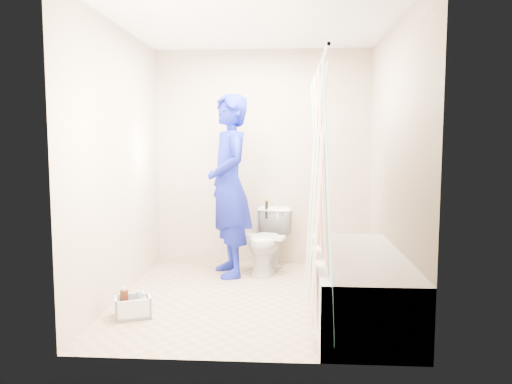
# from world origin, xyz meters

# --- Properties ---
(floor) EXTENTS (2.60, 2.60, 0.00)m
(floor) POSITION_xyz_m (0.00, 0.00, 0.00)
(floor) COLOR tan
(floor) RESTS_ON ground
(ceiling) EXTENTS (2.40, 2.60, 0.02)m
(ceiling) POSITION_xyz_m (0.00, 0.00, 2.40)
(ceiling) COLOR white
(ceiling) RESTS_ON wall_back
(wall_back) EXTENTS (2.40, 0.02, 2.40)m
(wall_back) POSITION_xyz_m (0.00, 1.30, 1.20)
(wall_back) COLOR #BEA992
(wall_back) RESTS_ON ground
(wall_front) EXTENTS (2.40, 0.02, 2.40)m
(wall_front) POSITION_xyz_m (0.00, -1.30, 1.20)
(wall_front) COLOR #BEA992
(wall_front) RESTS_ON ground
(wall_left) EXTENTS (0.02, 2.60, 2.40)m
(wall_left) POSITION_xyz_m (-1.20, 0.00, 1.20)
(wall_left) COLOR #BEA992
(wall_left) RESTS_ON ground
(wall_right) EXTENTS (0.02, 2.60, 2.40)m
(wall_right) POSITION_xyz_m (1.20, 0.00, 1.20)
(wall_right) COLOR #BEA992
(wall_right) RESTS_ON ground
(bathtub) EXTENTS (0.70, 1.75, 0.50)m
(bathtub) POSITION_xyz_m (0.85, -0.43, 0.27)
(bathtub) COLOR white
(bathtub) RESTS_ON ground
(curtain_rod) EXTENTS (0.02, 1.90, 0.02)m
(curtain_rod) POSITION_xyz_m (0.52, -0.43, 1.95)
(curtain_rod) COLOR silver
(curtain_rod) RESTS_ON wall_back
(shower_curtain) EXTENTS (0.06, 1.75, 1.80)m
(shower_curtain) POSITION_xyz_m (0.52, -0.43, 1.02)
(shower_curtain) COLOR white
(shower_curtain) RESTS_ON curtain_rod
(toilet) EXTENTS (0.53, 0.73, 0.67)m
(toilet) POSITION_xyz_m (0.08, 0.89, 0.33)
(toilet) COLOR white
(toilet) RESTS_ON ground
(tank_lid) EXTENTS (0.44, 0.28, 0.03)m
(tank_lid) POSITION_xyz_m (0.05, 0.79, 0.39)
(tank_lid) COLOR silver
(tank_lid) RESTS_ON toilet
(tank_internals) EXTENTS (0.16, 0.07, 0.22)m
(tank_internals) POSITION_xyz_m (0.09, 1.08, 0.66)
(tank_internals) COLOR black
(tank_internals) RESTS_ON toilet
(plumber) EXTENTS (0.66, 0.80, 1.87)m
(plumber) POSITION_xyz_m (-0.31, 0.75, 0.93)
(plumber) COLOR navy
(plumber) RESTS_ON ground
(cleaning_caddy) EXTENTS (0.33, 0.30, 0.21)m
(cleaning_caddy) POSITION_xyz_m (-0.92, -0.55, 0.08)
(cleaning_caddy) COLOR silver
(cleaning_caddy) RESTS_ON ground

